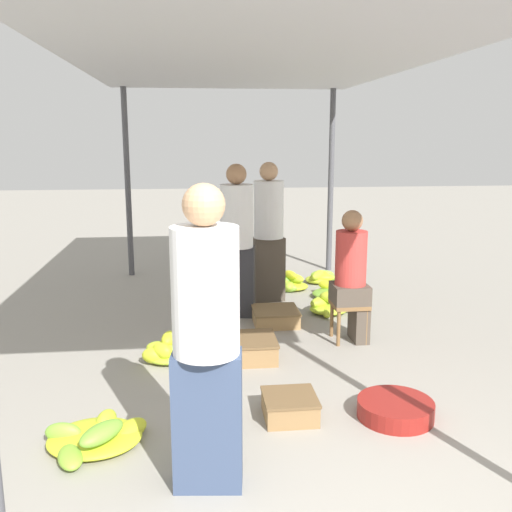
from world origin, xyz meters
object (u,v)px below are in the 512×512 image
banana_pile_right_2 (290,283)px  vendor_seated (352,274)px  banana_pile_right_1 (329,306)px  crate_mid (248,348)px  vendor_foreground (206,336)px  crate_near (290,407)px  basin_black (395,409)px  banana_pile_right_0 (322,277)px  crate_far (276,316)px  shopper_walking_mid (237,239)px  banana_pile_left_0 (96,436)px  stool (349,310)px  banana_pile_right_3 (338,292)px  banana_pile_left_1 (165,352)px  shopper_walking_far (268,230)px

banana_pile_right_2 → vendor_seated: bearing=-81.9°
banana_pile_right_1 → banana_pile_right_2: 1.06m
vendor_seated → crate_mid: size_ratio=2.57×
vendor_foreground → crate_near: vendor_foreground is taller
vendor_seated → banana_pile_right_2: size_ratio=2.91×
vendor_foreground → basin_black: size_ratio=3.20×
vendor_seated → banana_pile_right_0: vendor_seated is taller
banana_pile_right_0 → banana_pile_right_2: 0.59m
banana_pile_right_1 → crate_far: size_ratio=1.19×
banana_pile_right_1 → shopper_walking_mid: bearing=177.8°
banana_pile_left_0 → crate_near: banana_pile_left_0 is taller
stool → banana_pile_right_0: bearing=83.9°
vendor_seated → vendor_foreground: bearing=-123.1°
crate_mid → basin_black: bearing=-52.5°
banana_pile_right_1 → banana_pile_right_2: size_ratio=1.29×
vendor_foreground → banana_pile_right_1: size_ratio=3.03×
crate_near → shopper_walking_mid: bearing=94.4°
vendor_foreground → crate_far: vendor_foreground is taller
vendor_seated → banana_pile_right_1: bearing=90.3°
stool → banana_pile_right_2: (-0.25, 1.90, -0.22)m
banana_pile_right_1 → crate_mid: size_ratio=1.14×
vendor_foreground → banana_pile_right_2: size_ratio=3.91×
banana_pile_right_3 → shopper_walking_mid: shopper_walking_mid is taller
banana_pile_right_1 → crate_near: 2.52m
stool → shopper_walking_mid: shopper_walking_mid is taller
basin_black → banana_pile_right_2: banana_pile_right_2 is taller
banana_pile_left_1 → shopper_walking_far: shopper_walking_far is taller
basin_black → banana_pile_left_1: size_ratio=1.28×
banana_pile_right_3 → shopper_walking_mid: 1.63m
banana_pile_left_0 → crate_mid: 1.77m
banana_pile_left_0 → crate_mid: bearing=50.8°
basin_black → banana_pile_left_1: banana_pile_left_1 is taller
banana_pile_right_1 → crate_near: size_ratio=1.51×
banana_pile_right_3 → shopper_walking_mid: bearing=-156.0°
basin_black → banana_pile_right_3: size_ratio=0.86×
crate_near → crate_far: crate_near is taller
banana_pile_right_2 → basin_black: bearing=-87.3°
vendor_seated → banana_pile_left_0: vendor_seated is taller
vendor_seated → shopper_walking_far: size_ratio=0.77×
crate_mid → vendor_foreground: bearing=-102.4°
banana_pile_right_2 → shopper_walking_mid: bearing=-127.9°
banana_pile_right_0 → crate_near: banana_pile_right_0 is taller
stool → banana_pile_right_3: bearing=79.4°
banana_pile_right_0 → shopper_walking_far: 1.38m
banana_pile_right_3 → crate_mid: bearing=-125.2°
stool → banana_pile_right_3: (0.28, 1.49, -0.24)m
vendor_foreground → crate_far: (0.79, 2.81, -0.82)m
banana_pile_left_1 → shopper_walking_mid: size_ratio=0.25×
banana_pile_left_1 → crate_mid: size_ratio=0.84×
banana_pile_right_0 → crate_near: size_ratio=1.18×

